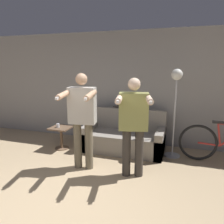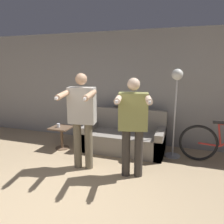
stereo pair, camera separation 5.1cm
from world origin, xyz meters
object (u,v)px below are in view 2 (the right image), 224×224
couch (124,138)px  floor_lamp (176,92)px  person_right (133,121)px  side_table (62,133)px  cup (58,125)px  cat (125,105)px  person_left (82,115)px

couch → floor_lamp: (1.04, -0.01, 1.04)m
couch → floor_lamp: size_ratio=0.98×
couch → person_right: 1.35m
couch → floor_lamp: bearing=-0.7°
side_table → cup: bearing=-138.5°
cat → cup: cat is taller
couch → cat: bearing=104.9°
person_left → cup: person_left is taller
floor_lamp → cup: 2.58m
person_right → cup: 2.00m
person_right → cat: (-0.52, 1.37, 0.01)m
person_left → person_right: size_ratio=1.04×
person_left → side_table: bearing=132.2°
person_left → person_right: (0.91, -0.00, -0.04)m
cup → floor_lamp: bearing=9.2°
floor_lamp → side_table: 2.59m
cat → person_left: bearing=-105.8°
couch → person_right: size_ratio=1.05×
person_right → cup: person_right is taller
side_table → couch: bearing=15.1°
couch → cat: (-0.08, 0.29, 0.69)m
person_left → floor_lamp: 1.87m
cat → cup: 1.55m
person_left → side_table: (-0.88, 0.72, -0.63)m
person_left → floor_lamp: floor_lamp is taller
cat → floor_lamp: floor_lamp is taller
couch → cup: (-1.39, -0.40, 0.26)m
person_left → cat: bearing=65.6°
couch → cat: 0.75m
person_right → side_table: person_right is taller
cup → cat: bearing=27.8°
cat → floor_lamp: size_ratio=0.26×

